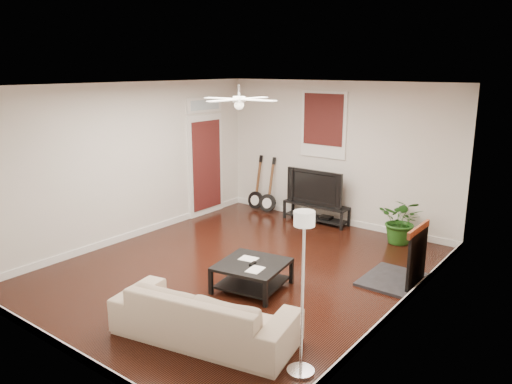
% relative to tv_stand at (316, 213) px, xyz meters
% --- Properties ---
extents(room, '(5.01, 6.01, 2.81)m').
position_rel_tv_stand_xyz_m(room, '(0.30, -2.78, 1.21)').
color(room, black).
rests_on(room, ground).
extents(brick_accent, '(0.02, 2.20, 2.80)m').
position_rel_tv_stand_xyz_m(brick_accent, '(2.78, -1.78, 1.21)').
color(brick_accent, '#A35734').
rests_on(brick_accent, floor).
extents(fireplace, '(0.80, 1.10, 0.92)m').
position_rel_tv_stand_xyz_m(fireplace, '(2.50, -1.78, 0.27)').
color(fireplace, black).
rests_on(fireplace, floor).
extents(window_back, '(1.00, 0.06, 1.30)m').
position_rel_tv_stand_xyz_m(window_back, '(-0.00, 0.19, 1.76)').
color(window_back, '#34110E').
rests_on(window_back, wall_back).
extents(door_left, '(0.08, 1.00, 2.50)m').
position_rel_tv_stand_xyz_m(door_left, '(-2.16, -0.88, 1.06)').
color(door_left, white).
rests_on(door_left, wall_left).
extents(tv_stand, '(1.36, 0.36, 0.38)m').
position_rel_tv_stand_xyz_m(tv_stand, '(0.00, 0.00, 0.00)').
color(tv_stand, black).
rests_on(tv_stand, floor).
extents(tv, '(1.22, 0.16, 0.70)m').
position_rel_tv_stand_xyz_m(tv, '(0.00, 0.02, 0.54)').
color(tv, black).
rests_on(tv, tv_stand).
extents(coffee_table, '(1.04, 1.04, 0.38)m').
position_rel_tv_stand_xyz_m(coffee_table, '(0.87, -3.22, -0.00)').
color(coffee_table, black).
rests_on(coffee_table, floor).
extents(sofa, '(2.26, 1.25, 0.62)m').
position_rel_tv_stand_xyz_m(sofa, '(1.25, -4.61, 0.12)').
color(sofa, beige).
rests_on(sofa, floor).
extents(floor_lamp, '(0.34, 0.34, 1.74)m').
position_rel_tv_stand_xyz_m(floor_lamp, '(2.50, -4.51, 0.68)').
color(floor_lamp, white).
rests_on(floor_lamp, floor).
extents(potted_plant, '(0.84, 0.76, 0.84)m').
position_rel_tv_stand_xyz_m(potted_plant, '(1.84, -0.16, 0.23)').
color(potted_plant, '#205518').
rests_on(potted_plant, floor).
extents(guitar_left, '(0.38, 0.27, 1.21)m').
position_rel_tv_stand_xyz_m(guitar_left, '(-1.51, -0.03, 0.42)').
color(guitar_left, black).
rests_on(guitar_left, floor).
extents(guitar_right, '(0.40, 0.31, 1.21)m').
position_rel_tv_stand_xyz_m(guitar_right, '(-1.16, -0.06, 0.42)').
color(guitar_right, black).
rests_on(guitar_right, floor).
extents(ceiling_fan, '(1.24, 1.24, 0.32)m').
position_rel_tv_stand_xyz_m(ceiling_fan, '(0.30, -2.78, 2.41)').
color(ceiling_fan, white).
rests_on(ceiling_fan, ceiling).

